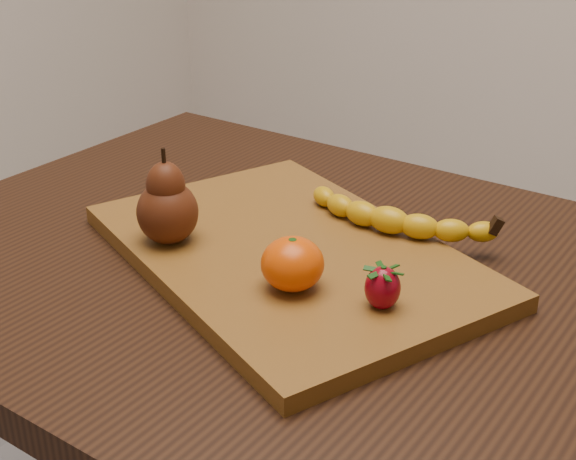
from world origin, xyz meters
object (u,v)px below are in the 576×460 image
Objects in this scene: cutting_board at (288,254)px; pear at (166,196)px; mandarin at (292,264)px; table at (314,343)px.

pear is (-0.12, -0.06, 0.06)m from cutting_board.
cutting_board is 0.10m from mandarin.
mandarin reaches higher than table.
pear is at bearing -129.66° from cutting_board.
table is 0.11m from cutting_board.
cutting_board is at bearing 127.84° from mandarin.
table is 0.17m from mandarin.
table is at bearing 31.59° from cutting_board.
cutting_board is (-0.03, -0.01, 0.11)m from table.
mandarin is at bearing -73.35° from table.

